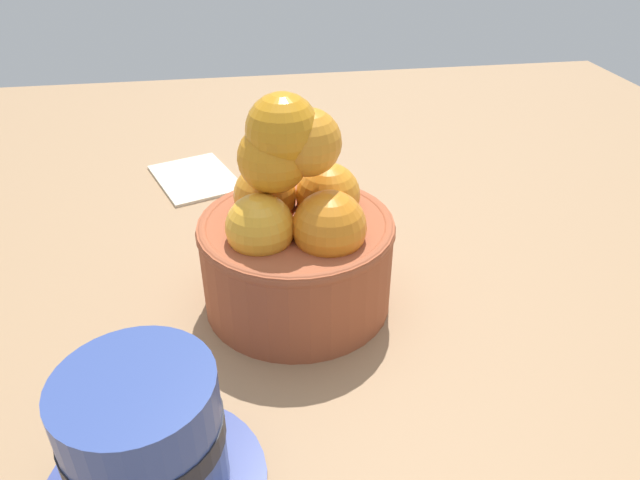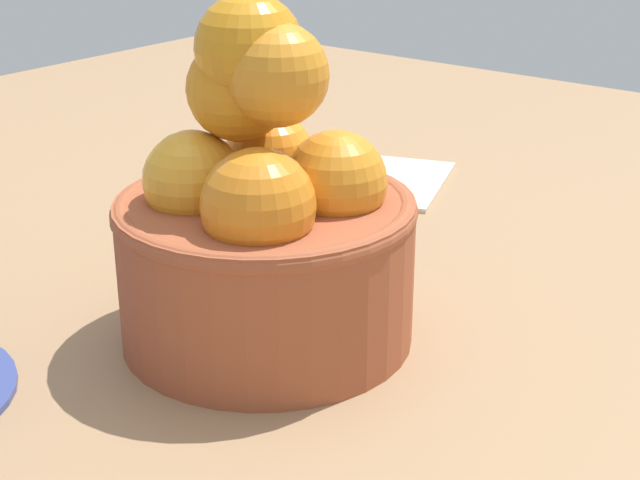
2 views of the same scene
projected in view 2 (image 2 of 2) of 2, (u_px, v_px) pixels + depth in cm
name	position (u px, v px, depth cm)	size (l,w,h in cm)	color
ground_plane	(269.00, 364.00, 47.09)	(117.71, 116.42, 3.13)	#997551
terracotta_bowl	(265.00, 223.00, 44.33)	(13.94, 13.94, 16.10)	#9E4C2D
folded_napkin	(389.00, 179.00, 67.28)	(10.29, 7.49, 0.60)	beige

